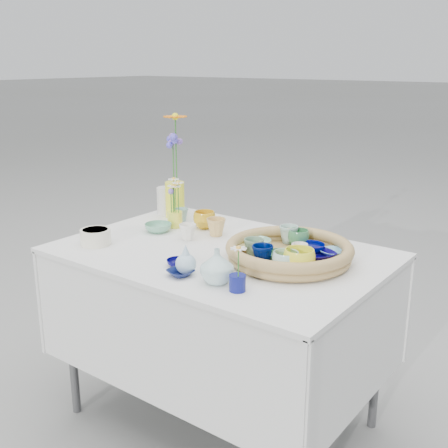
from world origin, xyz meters
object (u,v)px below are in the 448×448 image
Objects in this scene: tall_vase_yellow at (175,200)px; display_table at (221,418)px; wicker_tray at (289,252)px; bud_vase_seafoam at (217,266)px.

display_table is at bearing -29.07° from tall_vase_yellow.
tall_vase_yellow is at bearing 164.18° from wicker_tray.
bud_vase_seafoam reaches higher than wicker_tray.
display_table is 1.01m from tall_vase_yellow.
display_table is 10.47× the size of bud_vase_seafoam.
wicker_tray is at bearing 74.28° from bud_vase_seafoam.
display_table is 0.85m from wicker_tray.
bud_vase_seafoam reaches higher than display_table.
tall_vase_yellow is (-0.66, 0.54, 0.02)m from bud_vase_seafoam.
wicker_tray is 0.33m from bud_vase_seafoam.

